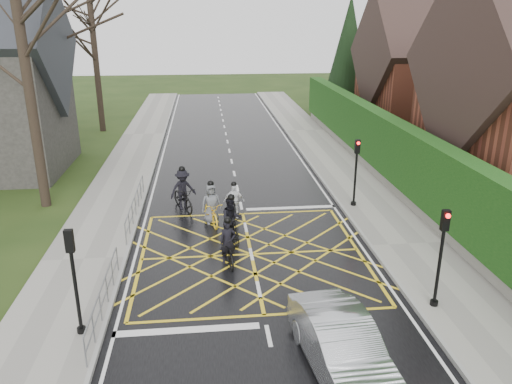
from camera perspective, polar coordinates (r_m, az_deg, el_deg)
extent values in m
plane|color=#1D3010|center=(18.57, -0.54, -7.14)|extent=(120.00, 120.00, 0.00)
cube|color=black|center=(18.57, -0.54, -7.13)|extent=(9.00, 80.00, 0.01)
cube|color=gray|center=(19.96, 16.96, -5.84)|extent=(3.00, 80.00, 0.15)
cube|color=gray|center=(19.00, -19.02, -7.40)|extent=(3.00, 80.00, 0.15)
cube|color=slate|center=(25.65, 15.63, 0.64)|extent=(0.50, 38.00, 0.70)
cube|color=#0F380F|center=(25.15, 15.99, 4.41)|extent=(0.90, 38.00, 2.80)
cube|color=brown|center=(38.55, 19.45, 10.50)|extent=(9.00, 8.00, 6.00)
cube|color=#30211D|center=(38.26, 19.95, 14.77)|extent=(9.80, 8.80, 8.80)
cube|color=brown|center=(39.41, 24.14, 18.19)|extent=(0.70, 0.70, 1.60)
cylinder|color=black|center=(44.94, 10.15, 9.33)|extent=(0.50, 0.50, 1.20)
cone|color=black|center=(44.39, 10.49, 14.92)|extent=(4.60, 4.60, 10.00)
cylinder|color=black|center=(23.89, -24.57, 11.00)|extent=(0.44, 0.44, 11.00)
cylinder|color=black|center=(31.76, -22.06, 13.95)|extent=(0.44, 0.44, 12.00)
cylinder|color=black|center=(39.44, -17.81, 13.79)|extent=(0.44, 0.44, 10.00)
cylinder|color=slate|center=(15.27, -17.17, -10.16)|extent=(0.05, 5.00, 0.05)
cylinder|color=slate|center=(15.49, -17.00, -11.61)|extent=(0.04, 5.00, 0.04)
cylinder|color=slate|center=(13.48, -18.92, -17.24)|extent=(0.04, 0.04, 1.00)
cylinder|color=slate|center=(17.66, -15.55, -7.59)|extent=(0.04, 0.04, 1.00)
cylinder|color=slate|center=(22.02, -13.70, -0.51)|extent=(0.05, 6.00, 0.05)
cylinder|color=slate|center=(22.17, -13.61, -1.61)|extent=(0.04, 6.00, 0.04)
cylinder|color=slate|center=(19.45, -14.66, -4.92)|extent=(0.04, 0.04, 1.00)
cylinder|color=slate|center=(24.99, -12.78, 0.76)|extent=(0.04, 0.04, 1.00)
cylinder|color=black|center=(22.81, 11.28, 1.71)|extent=(0.10, 0.10, 3.00)
cylinder|color=black|center=(23.25, 11.06, -1.46)|extent=(0.24, 0.24, 0.30)
cube|color=black|center=(22.43, 11.52, 5.11)|extent=(0.22, 0.16, 0.62)
sphere|color=#FF0C0C|center=(22.28, 11.64, 5.48)|extent=(0.14, 0.14, 0.14)
cylinder|color=black|center=(15.59, 20.21, -7.81)|extent=(0.10, 0.10, 3.00)
cylinder|color=black|center=(16.22, 19.65, -12.06)|extent=(0.24, 0.24, 0.30)
cube|color=black|center=(15.02, 20.83, -3.04)|extent=(0.22, 0.16, 0.62)
sphere|color=#FF0C0C|center=(14.86, 21.11, -2.58)|extent=(0.14, 0.14, 0.14)
cylinder|color=black|center=(14.28, -19.89, -10.37)|extent=(0.10, 0.10, 3.00)
cylinder|color=black|center=(14.97, -19.28, -14.87)|extent=(0.24, 0.24, 0.30)
cube|color=black|center=(13.67, -20.56, -5.26)|extent=(0.22, 0.16, 0.62)
sphere|color=#FF0C0C|center=(13.70, -20.53, -4.36)|extent=(0.14, 0.14, 0.14)
imported|color=black|center=(17.77, -3.20, -6.78)|extent=(0.89, 1.87, 0.94)
imported|color=black|center=(17.71, -3.23, -5.69)|extent=(0.63, 0.47, 1.60)
sphere|color=black|center=(17.38, -3.28, -3.24)|extent=(0.25, 0.25, 0.25)
imported|color=black|center=(19.38, -2.79, -4.10)|extent=(0.96, 2.00, 1.16)
imported|color=black|center=(19.35, -2.82, -3.14)|extent=(0.99, 0.85, 1.77)
sphere|color=black|center=(19.02, -2.87, -0.62)|extent=(0.28, 0.28, 0.28)
imported|color=black|center=(22.76, -8.32, -0.69)|extent=(1.51, 2.21, 1.10)
imported|color=black|center=(22.73, -8.35, 0.30)|extent=(1.38, 1.12, 1.86)
sphere|color=black|center=(22.43, -8.47, 2.60)|extent=(0.29, 0.29, 0.29)
imported|color=black|center=(21.59, -2.50, -1.78)|extent=(0.51, 1.66, 0.99)
imported|color=silver|center=(21.59, -2.53, -1.04)|extent=(0.90, 0.39, 1.51)
sphere|color=black|center=(21.33, -2.56, 0.91)|extent=(0.24, 0.24, 0.24)
imported|color=yellow|center=(21.08, -5.11, -2.34)|extent=(1.12, 2.05, 1.02)
imported|color=#55585D|center=(21.04, -5.14, -1.34)|extent=(0.96, 0.74, 1.74)
sphere|color=black|center=(20.74, -5.22, 0.96)|extent=(0.27, 0.27, 0.27)
imported|color=#AAADB1|center=(12.89, 9.80, -17.02)|extent=(2.05, 4.55, 1.45)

